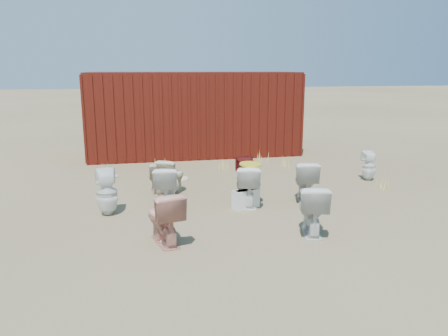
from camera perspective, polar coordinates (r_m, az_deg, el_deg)
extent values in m
plane|color=brown|center=(8.34, 0.84, -4.59)|extent=(100.00, 100.00, 0.00)
cube|color=#46130B|center=(13.14, -4.12, 7.16)|extent=(6.00, 2.40, 2.40)
imported|color=white|center=(8.07, -7.37, -2.42)|extent=(0.58, 0.84, 0.78)
imported|color=tan|center=(6.43, -7.85, -6.40)|extent=(0.63, 0.86, 0.79)
imported|color=silver|center=(8.52, 10.57, -1.65)|extent=(0.63, 0.87, 0.80)
imported|color=#5F1010|center=(8.43, 2.92, -1.48)|extent=(0.38, 0.39, 0.83)
imported|color=silver|center=(6.87, 11.42, -5.25)|extent=(0.63, 0.87, 0.80)
imported|color=white|center=(7.84, -15.05, -3.07)|extent=(0.41, 0.42, 0.82)
imported|color=#C6AE91|center=(9.04, -8.78, -1.19)|extent=(0.43, 0.68, 0.66)
imported|color=beige|center=(8.95, -6.85, -1.06)|extent=(0.72, 0.82, 0.72)
imported|color=white|center=(8.10, 3.42, -2.28)|extent=(0.66, 0.86, 0.78)
imported|color=white|center=(10.47, 18.39, 0.27)|extent=(0.33, 0.34, 0.68)
ellipsoid|color=gold|center=(8.00, 3.46, 0.49)|extent=(0.39, 0.49, 0.02)
cube|color=silver|center=(8.00, 2.86, -4.06)|extent=(0.54, 0.37, 0.35)
ellipsoid|color=beige|center=(10.20, -5.81, -1.32)|extent=(0.54, 0.60, 0.02)
ellipsoid|color=tan|center=(10.66, -14.68, -1.06)|extent=(0.55, 0.59, 0.02)
cone|color=#C3BB4E|center=(10.69, -15.09, -0.18)|extent=(0.36, 0.36, 0.34)
cone|color=#C3BB4E|center=(11.03, -0.29, 0.46)|extent=(0.32, 0.32, 0.26)
cone|color=#C3BB4E|center=(11.28, 7.38, 0.79)|extent=(0.36, 0.36, 0.33)
cone|color=#C3BB4E|center=(11.29, -8.40, 0.65)|extent=(0.30, 0.30, 0.27)
cone|color=#C3BB4E|center=(12.01, 5.10, 1.56)|extent=(0.34, 0.34, 0.31)
cone|color=#C3BB4E|center=(9.82, 20.17, -1.94)|extent=(0.28, 0.28, 0.25)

